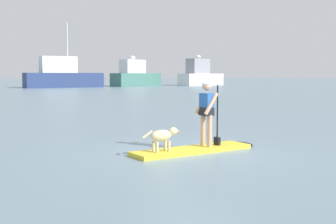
{
  "coord_description": "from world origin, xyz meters",
  "views": [
    {
      "loc": [
        -6.58,
        -8.1,
        1.86
      ],
      "look_at": [
        0.0,
        1.0,
        0.9
      ],
      "focal_mm": 46.65,
      "sensor_mm": 36.0,
      "label": 1
    }
  ],
  "objects": [
    {
      "name": "dog",
      "position": [
        -0.84,
        0.04,
        0.46
      ],
      "size": [
        1.01,
        0.24,
        0.54
      ],
      "color": "#CCB78C",
      "rests_on": "paddleboard"
    },
    {
      "name": "person_paddler",
      "position": [
        0.44,
        -0.02,
        1.02
      ],
      "size": [
        0.61,
        0.49,
        1.6
      ],
      "color": "tan",
      "rests_on": "paddleboard"
    },
    {
      "name": "paddleboard",
      "position": [
        0.23,
        -0.01,
        0.05
      ],
      "size": [
        3.44,
        0.9,
        0.1
      ],
      "color": "yellow",
      "rests_on": "ground_plane"
    },
    {
      "name": "moored_boat_far_starboard",
      "position": [
        31.32,
        53.48,
        1.64
      ],
      "size": [
        9.65,
        4.74,
        4.97
      ],
      "color": "#3F7266",
      "rests_on": "ground_plane"
    },
    {
      "name": "moored_boat_center",
      "position": [
        43.04,
        50.81,
        1.74
      ],
      "size": [
        10.21,
        4.67,
        5.3
      ],
      "color": "silver",
      "rests_on": "ground_plane"
    },
    {
      "name": "ground_plane",
      "position": [
        0.0,
        0.0,
        0.0
      ],
      "size": [
        400.0,
        400.0,
        0.0
      ],
      "primitive_type": "plane",
      "color": "slate"
    },
    {
      "name": "moored_boat_far_port",
      "position": [
        18.45,
        52.83,
        1.71
      ],
      "size": [
        11.59,
        3.5,
        9.5
      ],
      "color": "navy",
      "rests_on": "ground_plane"
    }
  ]
}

